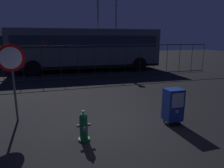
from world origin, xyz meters
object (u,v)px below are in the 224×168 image
object	(u,v)px
newspaper_box_primary	(173,105)
street_light_near_left	(98,19)
bus_near	(87,47)
bus_far	(58,46)
stop_sign	(12,67)
street_light_near_right	(116,19)
fire_hydrant	(84,127)

from	to	relation	value
newspaper_box_primary	street_light_near_left	size ratio (longest dim) A/B	0.15
bus_near	bus_far	size ratio (longest dim) A/B	0.99
street_light_near_left	stop_sign	bearing A→B (deg)	-114.90
stop_sign	street_light_near_right	xyz separation A→B (m)	(8.00, 14.68, 2.72)
stop_sign	street_light_near_right	world-z (taller)	street_light_near_right
fire_hydrant	bus_far	xyz separation A→B (m)	(0.16, 14.04, 1.36)
newspaper_box_primary	street_light_near_left	world-z (taller)	street_light_near_left
newspaper_box_primary	bus_near	bearing A→B (deg)	92.68
newspaper_box_primary	street_light_near_right	xyz separation A→B (m)	(3.77, 16.25, 3.75)
newspaper_box_primary	bus_near	distance (m)	10.39
bus_near	bus_far	xyz separation A→B (m)	(-1.91, 3.52, 0.00)
newspaper_box_primary	bus_far	distance (m)	14.08
stop_sign	bus_near	bearing A→B (deg)	66.83
newspaper_box_primary	street_light_near_right	distance (m)	17.09
fire_hydrant	street_light_near_left	world-z (taller)	street_light_near_left
bus_near	street_light_near_right	xyz separation A→B (m)	(4.26, 5.93, 2.61)
fire_hydrant	street_light_near_right	world-z (taller)	street_light_near_right
bus_far	street_light_near_left	size ratio (longest dim) A/B	1.56
bus_near	bus_far	world-z (taller)	same
street_light_near_right	stop_sign	bearing A→B (deg)	-118.59
stop_sign	street_light_near_left	world-z (taller)	street_light_near_left
street_light_near_right	newspaper_box_primary	bearing A→B (deg)	-103.08
newspaper_box_primary	bus_far	size ratio (longest dim) A/B	0.10
stop_sign	bus_far	distance (m)	12.41
fire_hydrant	bus_near	world-z (taller)	bus_near
newspaper_box_primary	bus_far	xyz separation A→B (m)	(-2.39, 13.83, 1.14)
fire_hydrant	newspaper_box_primary	distance (m)	2.58
newspaper_box_primary	street_light_near_left	bearing A→B (deg)	85.45
bus_far	street_light_near_left	xyz separation A→B (m)	(3.42, -0.95, 2.29)
street_light_near_right	fire_hydrant	bearing A→B (deg)	-111.05
stop_sign	street_light_near_left	size ratio (longest dim) A/B	0.32
bus_far	street_light_near_right	xyz separation A→B (m)	(6.17, 2.41, 2.61)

